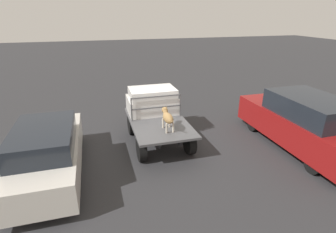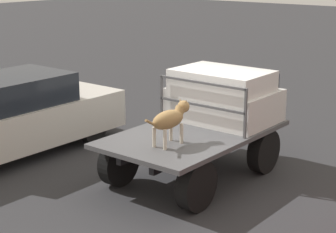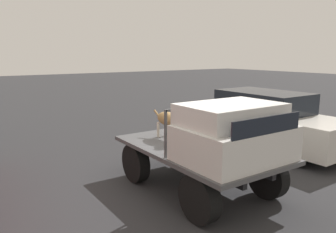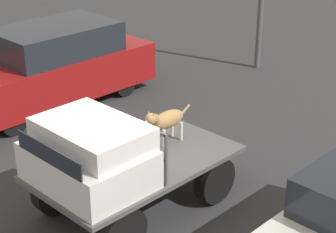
{
  "view_description": "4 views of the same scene",
  "coord_description": "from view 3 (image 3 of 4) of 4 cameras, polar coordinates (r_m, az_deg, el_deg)",
  "views": [
    {
      "loc": [
        -8.47,
        2.06,
        4.51
      ],
      "look_at": [
        -0.88,
        -0.12,
        1.36
      ],
      "focal_mm": 28.0,
      "sensor_mm": 36.0,
      "label": 1
    },
    {
      "loc": [
        -7.66,
        -5.55,
        3.77
      ],
      "look_at": [
        -0.88,
        -0.12,
        1.36
      ],
      "focal_mm": 60.0,
      "sensor_mm": 36.0,
      "label": 2
    },
    {
      "loc": [
        4.81,
        -3.98,
        2.68
      ],
      "look_at": [
        -0.88,
        -0.12,
        1.36
      ],
      "focal_mm": 35.0,
      "sensor_mm": 36.0,
      "label": 3
    },
    {
      "loc": [
        5.44,
        6.09,
        5.31
      ],
      "look_at": [
        -0.88,
        -0.12,
        1.36
      ],
      "focal_mm": 60.0,
      "sensor_mm": 36.0,
      "label": 4
    }
  ],
  "objects": [
    {
      "name": "dog",
      "position": [
        6.95,
        0.31,
        -0.47
      ],
      "size": [
        1.11,
        0.3,
        0.7
      ],
      "rotation": [
        0.0,
        0.0,
        0.29
      ],
      "color": "beige",
      "rests_on": "flatbed_truck"
    },
    {
      "name": "truck_cab",
      "position": [
        5.71,
        11.29,
        -2.93
      ],
      "size": [
        1.37,
        1.85,
        0.97
      ],
      "color": "silver",
      "rests_on": "flatbed_truck"
    },
    {
      "name": "ground_plane",
      "position": [
        6.79,
        5.11,
        -12.41
      ],
      "size": [
        80.0,
        80.0,
        0.0
      ],
      "primitive_type": "plane",
      "color": "#2D2D30"
    },
    {
      "name": "parked_sedan",
      "position": [
        9.82,
        16.9,
        -0.57
      ],
      "size": [
        4.54,
        1.72,
        1.62
      ],
      "rotation": [
        0.0,
        0.0,
        -0.12
      ],
      "color": "black",
      "rests_on": "ground"
    },
    {
      "name": "truck_headboard",
      "position": [
        6.2,
        6.57,
        -0.65
      ],
      "size": [
        0.04,
        1.85,
        0.86
      ],
      "color": "#4C4C4F",
      "rests_on": "flatbed_truck"
    },
    {
      "name": "flatbed_truck",
      "position": [
        6.57,
        5.2,
        -7.49
      ],
      "size": [
        3.41,
        1.97,
        0.88
      ],
      "color": "black",
      "rests_on": "ground"
    }
  ]
}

